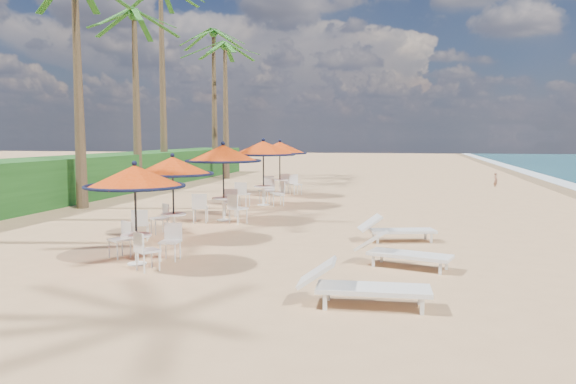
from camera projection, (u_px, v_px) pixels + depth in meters
name	position (u px, v px, depth m)	size (l,w,h in m)	color
ground	(370.00, 282.00, 10.34)	(160.00, 160.00, 0.00)	tan
scrub_hedge	(67.00, 178.00, 23.77)	(3.00, 40.00, 1.80)	#194716
station_0	(137.00, 189.00, 11.63)	(2.08, 2.08, 2.17)	black
station_1	(170.00, 173.00, 14.62)	(2.15, 2.15, 2.24)	black
station_2	(223.00, 163.00, 17.68)	(2.41, 2.41, 2.51)	black
station_3	(263.00, 156.00, 21.64)	(2.50, 2.50, 2.61)	black
station_4	(280.00, 155.00, 25.21)	(2.43, 2.50, 2.54)	black
lounger_near	(359.00, 285.00, 8.80)	(2.11, 0.76, 0.74)	white
lounger_mid	(400.00, 251.00, 11.48)	(2.04, 1.15, 0.70)	white
lounger_far	(394.00, 229.00, 14.27)	(2.03, 1.11, 0.70)	white
palm_4	(134.00, 26.00, 26.46)	(5.00, 5.00, 8.65)	brown
palm_5	(161.00, 0.00, 30.89)	(5.00, 5.00, 11.07)	brown
palm_6	(225.00, 54.00, 34.97)	(5.00, 5.00, 8.56)	brown
palm_7	(214.00, 42.00, 37.42)	(5.00, 5.00, 9.79)	brown
person	(496.00, 179.00, 29.60)	(0.30, 0.19, 0.81)	#95654B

